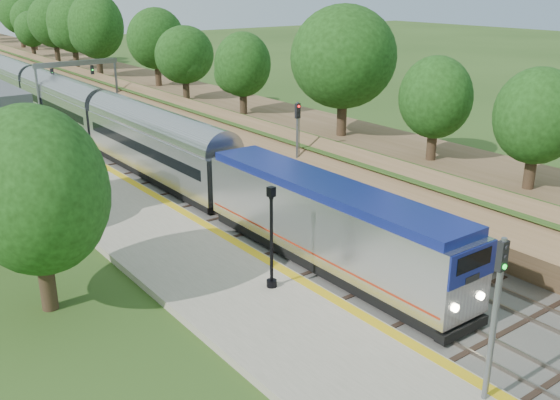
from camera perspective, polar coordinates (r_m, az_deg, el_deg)
trackbed at (r=71.61m, az=-19.38°, el=7.39°), size 9.50×170.00×0.28m
platform at (r=30.02m, az=-5.72°, el=-7.17°), size 6.40×68.00×0.38m
yellow_stripe at (r=31.33m, az=-1.26°, el=-5.49°), size 0.55×68.00×0.01m
embankment at (r=74.16m, az=-13.36°, el=9.82°), size 10.64×170.00×11.70m
signal_gantry at (r=66.30m, az=-18.06°, el=10.84°), size 8.40×0.38×6.20m
trees_behind_platform at (r=30.25m, az=-20.40°, el=0.77°), size 7.82×53.32×7.21m
train at (r=63.10m, az=-19.00°, el=7.89°), size 2.83×94.45×4.17m
lamppost_far at (r=27.83m, az=-0.79°, el=-3.99°), size 0.47×0.47×4.78m
signal_platform at (r=21.07m, az=19.15°, el=-8.90°), size 0.34×0.27×5.80m
signal_farside at (r=41.42m, az=1.60°, el=5.75°), size 0.33×0.26×6.05m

